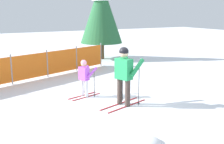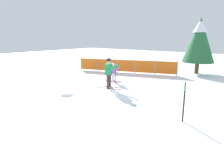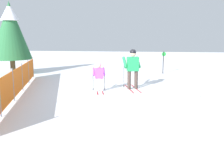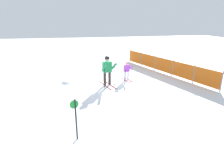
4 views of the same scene
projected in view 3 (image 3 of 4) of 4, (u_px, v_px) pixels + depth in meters
name	position (u px, v px, depth m)	size (l,w,h in m)	color
ground_plane	(131.00, 90.00, 9.63)	(60.00, 60.00, 0.00)	white
skier_adult	(133.00, 65.00, 9.69)	(1.72, 0.95, 1.78)	maroon
skier_child	(99.00, 74.00, 9.24)	(1.20, 0.65, 1.25)	maroon
safety_fence	(18.00, 81.00, 8.63)	(7.88, 2.93, 1.18)	gray
conifer_far	(10.00, 30.00, 13.58)	(2.44, 2.44, 4.52)	#4C3823
trail_marker	(163.00, 60.00, 14.09)	(0.11, 0.27, 1.43)	black
snow_mound	(192.00, 96.00, 8.61)	(0.75, 0.64, 0.30)	white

